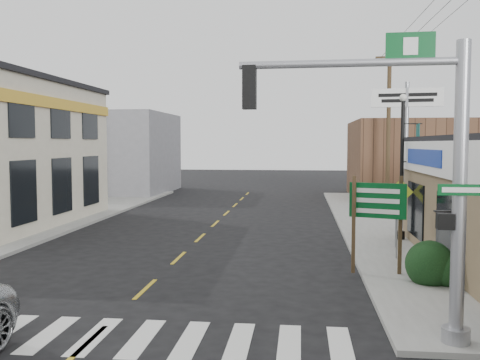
# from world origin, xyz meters

# --- Properties ---
(ground) EXTENTS (140.00, 140.00, 0.00)m
(ground) POSITION_xyz_m (0.00, 0.00, 0.00)
(ground) COLOR black
(ground) RESTS_ON ground
(sidewalk_right) EXTENTS (6.00, 38.00, 0.13)m
(sidewalk_right) POSITION_xyz_m (9.00, 13.00, 0.07)
(sidewalk_right) COLOR gray
(sidewalk_right) RESTS_ON ground
(sidewalk_left) EXTENTS (6.00, 38.00, 0.13)m
(sidewalk_left) POSITION_xyz_m (-9.00, 13.00, 0.07)
(sidewalk_left) COLOR gray
(sidewalk_left) RESTS_ON ground
(center_line) EXTENTS (0.12, 56.00, 0.01)m
(center_line) POSITION_xyz_m (0.00, 8.00, 0.01)
(center_line) COLOR gold
(center_line) RESTS_ON ground
(crosswalk) EXTENTS (11.00, 2.20, 0.01)m
(crosswalk) POSITION_xyz_m (0.00, 0.40, 0.01)
(crosswalk) COLOR silver
(crosswalk) RESTS_ON ground
(bldg_distant_right) EXTENTS (8.00, 10.00, 5.60)m
(bldg_distant_right) POSITION_xyz_m (12.00, 30.00, 2.80)
(bldg_distant_right) COLOR brown
(bldg_distant_right) RESTS_ON ground
(bldg_distant_left) EXTENTS (9.00, 10.00, 6.40)m
(bldg_distant_left) POSITION_xyz_m (-11.00, 32.00, 3.20)
(bldg_distant_left) COLOR gray
(bldg_distant_left) RESTS_ON ground
(traffic_signal_pole) EXTENTS (4.69, 0.37, 5.94)m
(traffic_signal_pole) POSITION_xyz_m (6.49, 0.54, 3.67)
(traffic_signal_pole) COLOR #919298
(traffic_signal_pole) RESTS_ON sidewalk_right
(guide_sign) EXTENTS (1.66, 0.14, 2.90)m
(guide_sign) POSITION_xyz_m (6.44, 5.97, 2.00)
(guide_sign) COLOR #493722
(guide_sign) RESTS_ON sidewalk_right
(fire_hydrant) EXTENTS (0.24, 0.24, 0.77)m
(fire_hydrant) POSITION_xyz_m (8.24, 5.94, 0.55)
(fire_hydrant) COLOR #E09E0D
(fire_hydrant) RESTS_ON sidewalk_right
(ped_crossing_sign) EXTENTS (0.96, 0.07, 2.48)m
(ped_crossing_sign) POSITION_xyz_m (7.99, 10.97, 1.85)
(ped_crossing_sign) COLOR gray
(ped_crossing_sign) RESTS_ON sidewalk_right
(lamp_post) EXTENTS (0.75, 0.59, 5.80)m
(lamp_post) POSITION_xyz_m (8.26, 11.90, 3.49)
(lamp_post) COLOR black
(lamp_post) RESTS_ON sidewalk_right
(dance_center_sign) EXTENTS (3.11, 0.19, 6.60)m
(dance_center_sign) POSITION_xyz_m (8.91, 14.91, 5.12)
(dance_center_sign) COLOR gray
(dance_center_sign) RESTS_ON sidewalk_right
(shrub_front) EXTENTS (1.33, 1.33, 1.00)m
(shrub_front) POSITION_xyz_m (7.76, 5.12, 0.63)
(shrub_front) COLOR #173412
(shrub_front) RESTS_ON sidewalk_right
(shrub_back) EXTENTS (0.99, 0.99, 0.74)m
(shrub_back) POSITION_xyz_m (8.75, 6.38, 0.50)
(shrub_back) COLOR black
(shrub_back) RESTS_ON sidewalk_right
(utility_pole_far) EXTENTS (1.69, 0.25, 9.70)m
(utility_pole_far) POSITION_xyz_m (9.50, 23.62, 5.10)
(utility_pole_far) COLOR #3F311F
(utility_pole_far) RESTS_ON sidewalk_right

